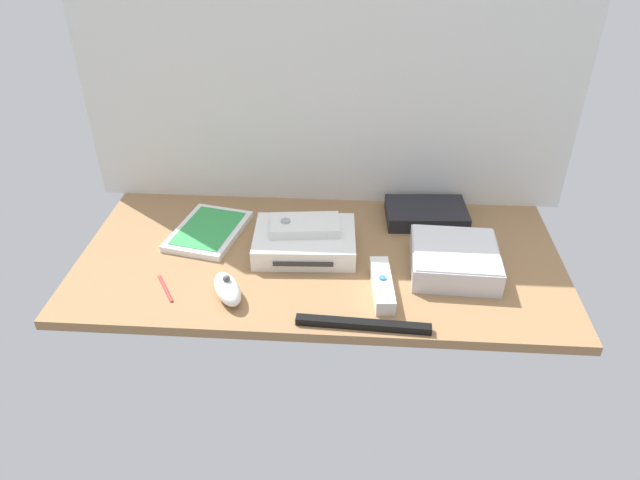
{
  "coord_description": "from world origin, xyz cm",
  "views": [
    {
      "loc": [
        6.79,
        -100.79,
        70.51
      ],
      "look_at": [
        0.0,
        0.0,
        4.0
      ],
      "focal_mm": 33.14,
      "sensor_mm": 36.0,
      "label": 1
    }
  ],
  "objects_px": {
    "network_router": "(426,214)",
    "sensor_bar": "(363,324)",
    "game_case": "(209,231)",
    "game_console": "(305,241)",
    "remote_classic_pad": "(305,225)",
    "mini_computer": "(454,259)",
    "remote_wand": "(382,285)",
    "stylus_pen": "(165,288)",
    "remote_nunchuk": "(227,289)"
  },
  "relations": [
    {
      "from": "sensor_bar",
      "to": "network_router",
      "type": "bearing_deg",
      "value": 72.22
    },
    {
      "from": "stylus_pen",
      "to": "game_case",
      "type": "bearing_deg",
      "value": 78.96
    },
    {
      "from": "mini_computer",
      "to": "remote_nunchuk",
      "type": "xyz_separation_m",
      "value": [
        -0.43,
        -0.12,
        -0.01
      ]
    },
    {
      "from": "remote_classic_pad",
      "to": "game_console",
      "type": "bearing_deg",
      "value": -94.2
    },
    {
      "from": "stylus_pen",
      "to": "remote_wand",
      "type": "bearing_deg",
      "value": 2.94
    },
    {
      "from": "sensor_bar",
      "to": "stylus_pen",
      "type": "bearing_deg",
      "value": 170.2
    },
    {
      "from": "remote_classic_pad",
      "to": "sensor_bar",
      "type": "relative_size",
      "value": 0.63
    },
    {
      "from": "stylus_pen",
      "to": "sensor_bar",
      "type": "bearing_deg",
      "value": -12.5
    },
    {
      "from": "mini_computer",
      "to": "remote_wand",
      "type": "relative_size",
      "value": 1.17
    },
    {
      "from": "game_case",
      "to": "sensor_bar",
      "type": "height_order",
      "value": "game_case"
    },
    {
      "from": "remote_classic_pad",
      "to": "sensor_bar",
      "type": "bearing_deg",
      "value": -69.24
    },
    {
      "from": "network_router",
      "to": "remote_nunchuk",
      "type": "distance_m",
      "value": 0.5
    },
    {
      "from": "remote_nunchuk",
      "to": "sensor_bar",
      "type": "xyz_separation_m",
      "value": [
        0.26,
        -0.07,
        -0.01
      ]
    },
    {
      "from": "game_case",
      "to": "remote_classic_pad",
      "type": "relative_size",
      "value": 1.41
    },
    {
      "from": "game_console",
      "to": "network_router",
      "type": "relative_size",
      "value": 1.17
    },
    {
      "from": "game_console",
      "to": "network_router",
      "type": "height_order",
      "value": "game_console"
    },
    {
      "from": "mini_computer",
      "to": "stylus_pen",
      "type": "distance_m",
      "value": 0.57
    },
    {
      "from": "game_console",
      "to": "stylus_pen",
      "type": "height_order",
      "value": "game_console"
    },
    {
      "from": "game_console",
      "to": "stylus_pen",
      "type": "xyz_separation_m",
      "value": [
        -0.26,
        -0.15,
        -0.02
      ]
    },
    {
      "from": "game_case",
      "to": "network_router",
      "type": "xyz_separation_m",
      "value": [
        0.48,
        0.09,
        0.01
      ]
    },
    {
      "from": "mini_computer",
      "to": "network_router",
      "type": "height_order",
      "value": "mini_computer"
    },
    {
      "from": "network_router",
      "to": "remote_nunchuk",
      "type": "xyz_separation_m",
      "value": [
        -0.4,
        -0.31,
        0.0
      ]
    },
    {
      "from": "sensor_bar",
      "to": "stylus_pen",
      "type": "xyz_separation_m",
      "value": [
        -0.38,
        0.08,
        -0.0
      ]
    },
    {
      "from": "remote_wand",
      "to": "remote_nunchuk",
      "type": "xyz_separation_m",
      "value": [
        -0.29,
        -0.04,
        0.01
      ]
    },
    {
      "from": "sensor_bar",
      "to": "stylus_pen",
      "type": "relative_size",
      "value": 2.67
    },
    {
      "from": "network_router",
      "to": "sensor_bar",
      "type": "relative_size",
      "value": 0.78
    },
    {
      "from": "remote_nunchuk",
      "to": "mini_computer",
      "type": "bearing_deg",
      "value": -12.51
    },
    {
      "from": "stylus_pen",
      "to": "mini_computer",
      "type": "bearing_deg",
      "value": 10.16
    },
    {
      "from": "sensor_bar",
      "to": "remote_nunchuk",
      "type": "bearing_deg",
      "value": 167.83
    },
    {
      "from": "game_case",
      "to": "remote_nunchuk",
      "type": "height_order",
      "value": "remote_nunchuk"
    },
    {
      "from": "game_case",
      "to": "remote_classic_pad",
      "type": "bearing_deg",
      "value": 2.36
    },
    {
      "from": "remote_nunchuk",
      "to": "sensor_bar",
      "type": "relative_size",
      "value": 0.45
    },
    {
      "from": "remote_classic_pad",
      "to": "sensor_bar",
      "type": "height_order",
      "value": "remote_classic_pad"
    },
    {
      "from": "game_case",
      "to": "sensor_bar",
      "type": "bearing_deg",
      "value": -27.69
    },
    {
      "from": "game_case",
      "to": "remote_wand",
      "type": "xyz_separation_m",
      "value": [
        0.38,
        -0.18,
        0.01
      ]
    },
    {
      "from": "game_console",
      "to": "mini_computer",
      "type": "xyz_separation_m",
      "value": [
        0.3,
        -0.05,
        0.0
      ]
    },
    {
      "from": "network_router",
      "to": "stylus_pen",
      "type": "bearing_deg",
      "value": -153.78
    },
    {
      "from": "mini_computer",
      "to": "game_case",
      "type": "height_order",
      "value": "mini_computer"
    },
    {
      "from": "remote_nunchuk",
      "to": "game_case",
      "type": "bearing_deg",
      "value": 84.16
    },
    {
      "from": "game_case",
      "to": "remote_wand",
      "type": "relative_size",
      "value": 1.43
    },
    {
      "from": "remote_nunchuk",
      "to": "sensor_bar",
      "type": "distance_m",
      "value": 0.26
    },
    {
      "from": "remote_nunchuk",
      "to": "remote_classic_pad",
      "type": "xyz_separation_m",
      "value": [
        0.13,
        0.18,
        0.03
      ]
    },
    {
      "from": "game_console",
      "to": "remote_classic_pad",
      "type": "distance_m",
      "value": 0.03
    },
    {
      "from": "remote_classic_pad",
      "to": "sensor_bar",
      "type": "xyz_separation_m",
      "value": [
        0.12,
        -0.25,
        -0.05
      ]
    },
    {
      "from": "mini_computer",
      "to": "remote_classic_pad",
      "type": "height_order",
      "value": "remote_classic_pad"
    },
    {
      "from": "mini_computer",
      "to": "sensor_bar",
      "type": "xyz_separation_m",
      "value": [
        -0.18,
        -0.19,
        -0.02
      ]
    },
    {
      "from": "game_case",
      "to": "remote_classic_pad",
      "type": "height_order",
      "value": "remote_classic_pad"
    },
    {
      "from": "game_case",
      "to": "game_console",
      "type": "bearing_deg",
      "value": -0.66
    },
    {
      "from": "game_console",
      "to": "stylus_pen",
      "type": "distance_m",
      "value": 0.3
    },
    {
      "from": "game_console",
      "to": "network_router",
      "type": "distance_m",
      "value": 0.3
    }
  ]
}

